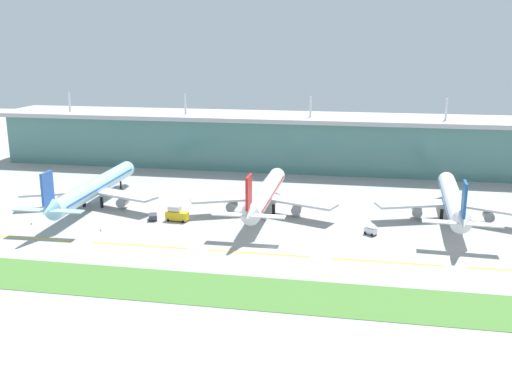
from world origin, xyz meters
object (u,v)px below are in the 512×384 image
airliner_middle (265,194)px  safety_cone_left_wingtip (31,223)px  pushback_tug (153,217)px  airliner_near (94,188)px  fuel_truck (176,214)px  baggage_cart (371,231)px  safety_cone_nose_front (101,230)px  airliner_far (453,200)px

airliner_middle → safety_cone_left_wingtip: size_ratio=91.38×
pushback_tug → safety_cone_left_wingtip: bearing=-161.7°
airliner_near → safety_cone_left_wingtip: (-10.01, -23.35, -6.11)m
fuel_truck → safety_cone_left_wingtip: size_ratio=10.63×
airliner_middle → safety_cone_left_wingtip: airliner_middle is taller
baggage_cart → safety_cone_nose_front: (-79.74, -11.63, -0.91)m
fuel_truck → safety_cone_left_wingtip: (-43.38, -11.98, -1.91)m
airliner_near → airliner_far: (119.31, 6.51, -0.01)m
airliner_near → fuel_truck: size_ratio=9.62×
airliner_middle → baggage_cart: 38.45m
airliner_far → baggage_cart: 32.94m
baggage_cart → safety_cone_nose_front: baggage_cart is taller
airliner_middle → safety_cone_nose_front: (-45.22, -27.75, -6.10)m
fuel_truck → airliner_far: bearing=11.8°
airliner_far → fuel_truck: bearing=-168.2°
airliner_near → airliner_middle: (59.33, 2.39, -0.01)m
airliner_near → safety_cone_nose_front: airliner_near is taller
fuel_truck → safety_cone_left_wingtip: bearing=-164.6°
airliner_middle → airliner_near: bearing=-177.7°
pushback_tug → safety_cone_left_wingtip: size_ratio=7.07×
airliner_near → fuel_truck: bearing=-18.8°
airliner_middle → baggage_cart: bearing=-25.0°
airliner_middle → airliner_far: same height
airliner_far → baggage_cart: airliner_far is taller
airliner_far → safety_cone_left_wingtip: 132.87m
pushback_tug → baggage_cart: size_ratio=1.25×
safety_cone_left_wingtip → airliner_far: bearing=13.0°
airliner_middle → fuel_truck: airliner_middle is taller
pushback_tug → safety_cone_left_wingtip: 37.48m
baggage_cart → safety_cone_left_wingtip: bearing=-174.7°
safety_cone_nose_front → pushback_tug: bearing=50.2°
airliner_middle → baggage_cart: (34.52, -16.12, -5.19)m
airliner_near → baggage_cart: airliner_near is taller
pushback_tug → safety_cone_nose_front: size_ratio=7.07×
fuel_truck → baggage_cart: (60.48, -2.36, -1.00)m
airliner_middle → safety_cone_nose_front: 53.41m
airliner_middle → fuel_truck: bearing=-152.1°
airliner_far → safety_cone_nose_front: 110.10m
airliner_middle → pushback_tug: airliner_middle is taller
airliner_near → airliner_far: size_ratio=1.10×
pushback_tug → fuel_truck: fuel_truck is taller
airliner_middle → fuel_truck: size_ratio=8.60×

